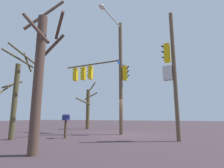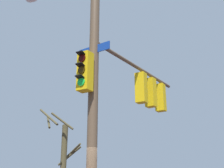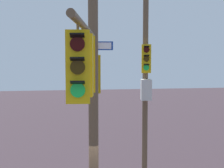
{
  "view_description": "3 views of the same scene",
  "coord_description": "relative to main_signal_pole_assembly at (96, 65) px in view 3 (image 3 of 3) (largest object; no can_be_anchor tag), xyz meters",
  "views": [
    {
      "loc": [
        -12.57,
        -2.92,
        1.3
      ],
      "look_at": [
        -0.36,
        0.78,
        3.65
      ],
      "focal_mm": 28.01,
      "sensor_mm": 36.0,
      "label": 1
    },
    {
      "loc": [
        3.91,
        -6.56,
        1.59
      ],
      "look_at": [
        0.42,
        0.52,
        4.27
      ],
      "focal_mm": 47.61,
      "sensor_mm": 36.0,
      "label": 2
    },
    {
      "loc": [
        0.92,
        9.56,
        5.02
      ],
      "look_at": [
        -0.51,
        0.31,
        4.24
      ],
      "focal_mm": 54.25,
      "sensor_mm": 36.0,
      "label": 3
    }
  ],
  "objects": [
    {
      "name": "main_signal_pole_assembly",
      "position": [
        0.0,
        0.0,
        0.0
      ],
      "size": [
        4.17,
        5.76,
        8.64
      ],
      "rotation": [
        0.0,
        0.0,
        1.42
      ],
      "color": "brown",
      "rests_on": "ground"
    },
    {
      "name": "secondary_pole_assembly",
      "position": [
        -2.45,
        -4.66,
        -0.86
      ],
      "size": [
        0.47,
        0.77,
        7.36
      ],
      "rotation": [
        0.0,
        0.0,
        1.42
      ],
      "color": "brown",
      "rests_on": "ground"
    }
  ]
}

